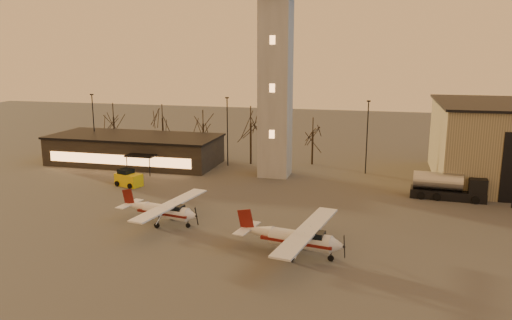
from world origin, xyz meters
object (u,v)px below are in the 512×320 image
(fuel_truck, at_px, (448,189))
(terminal, at_px, (135,149))
(cessna_front, at_px, (302,243))
(service_cart, at_px, (128,179))
(control_tower, at_px, (276,53))
(cessna_rear, at_px, (168,214))

(fuel_truck, bearing_deg, terminal, 173.76)
(fuel_truck, bearing_deg, cessna_front, -119.33)
(terminal, distance_m, service_cart, 13.10)
(control_tower, height_order, cessna_rear, control_tower)
(terminal, bearing_deg, service_cart, -66.14)
(control_tower, bearing_deg, service_cart, -149.28)
(control_tower, relative_size, terminal, 1.28)
(service_cart, bearing_deg, cessna_rear, -30.87)
(cessna_front, bearing_deg, cessna_rear, 172.24)
(cessna_rear, xyz_separation_m, service_cart, (-10.85, 12.15, -0.27))
(control_tower, height_order, fuel_truck, control_tower)
(cessna_rear, relative_size, service_cart, 3.08)
(control_tower, relative_size, cessna_rear, 2.84)
(terminal, height_order, cessna_front, terminal)
(terminal, distance_m, cessna_front, 41.40)
(terminal, distance_m, cessna_rear, 28.99)
(cessna_front, relative_size, service_cart, 3.38)
(cessna_rear, height_order, fuel_truck, cessna_rear)
(fuel_truck, bearing_deg, control_tower, 168.61)
(terminal, xyz_separation_m, fuel_truck, (43.59, -7.98, -0.96))
(terminal, bearing_deg, control_tower, -5.15)
(control_tower, xyz_separation_m, fuel_truck, (21.59, -6.00, -15.13))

